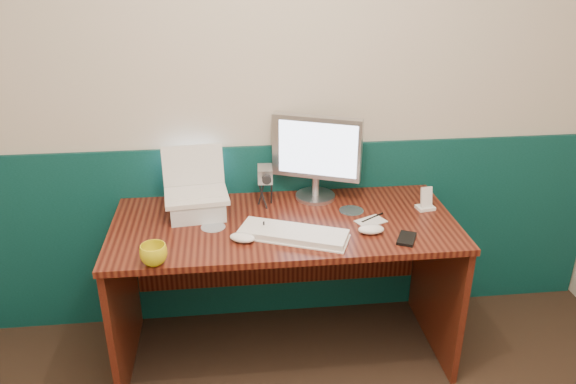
{
  "coord_description": "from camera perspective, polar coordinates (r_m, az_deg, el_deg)",
  "views": [
    {
      "loc": [
        -0.27,
        -0.93,
        1.95
      ],
      "look_at": [
        -0.03,
        1.23,
        0.97
      ],
      "focal_mm": 35.0,
      "sensor_mm": 36.0,
      "label": 1
    }
  ],
  "objects": [
    {
      "name": "papers",
      "position": [
        2.64,
        8.41,
        -2.96
      ],
      "size": [
        0.16,
        0.14,
        0.0
      ],
      "primitive_type": "cube",
      "rotation": [
        0.0,
        0.0,
        0.44
      ],
      "color": "silver",
      "rests_on": "desk"
    },
    {
      "name": "monitor",
      "position": [
        2.77,
        2.87,
        3.56
      ],
      "size": [
        0.46,
        0.28,
        0.44
      ],
      "primitive_type": null,
      "rotation": [
        0.0,
        0.0,
        -0.39
      ],
      "color": "#B4B4B9",
      "rests_on": "desk"
    },
    {
      "name": "music_player",
      "position": [
        2.79,
        13.88,
        -0.49
      ],
      "size": [
        0.06,
        0.04,
        0.1
      ],
      "primitive_type": "cube",
      "rotation": [
        -0.17,
        0.0,
        0.16
      ],
      "color": "white",
      "rests_on": "dock"
    },
    {
      "name": "cd_loose_b",
      "position": [
        2.74,
        6.45,
        -1.88
      ],
      "size": [
        0.12,
        0.12,
        0.0
      ],
      "primitive_type": "cylinder",
      "color": "#B1B9C1",
      "rests_on": "desk"
    },
    {
      "name": "cd_loose_a",
      "position": [
        2.59,
        -7.61,
        -3.55
      ],
      "size": [
        0.11,
        0.11,
        0.0
      ],
      "primitive_type": "cylinder",
      "color": "silver",
      "rests_on": "desk"
    },
    {
      "name": "desk",
      "position": [
        2.8,
        -0.34,
        -9.88
      ],
      "size": [
        1.6,
        0.7,
        0.75
      ],
      "primitive_type": "cube",
      "color": "#330D09",
      "rests_on": "ground"
    },
    {
      "name": "keyboard",
      "position": [
        2.48,
        0.55,
        -4.33
      ],
      "size": [
        0.5,
        0.33,
        0.03
      ],
      "primitive_type": "cube",
      "rotation": [
        0.0,
        0.0,
        -0.39
      ],
      "color": "white",
      "rests_on": "desk"
    },
    {
      "name": "cd_spindle",
      "position": [
        2.52,
        -2.46,
        -3.77
      ],
      "size": [
        0.13,
        0.13,
        0.03
      ],
      "primitive_type": "cylinder",
      "color": "silver",
      "rests_on": "desk"
    },
    {
      "name": "laptop_riser",
      "position": [
        2.69,
        -9.21,
        -1.48
      ],
      "size": [
        0.27,
        0.24,
        0.09
      ],
      "primitive_type": "cube",
      "rotation": [
        0.0,
        0.0,
        0.11
      ],
      "color": "silver",
      "rests_on": "desk"
    },
    {
      "name": "mug",
      "position": [
        2.33,
        -13.49,
        -6.19
      ],
      "size": [
        0.12,
        0.12,
        0.09
      ],
      "primitive_type": "imported",
      "rotation": [
        0.0,
        0.0,
        -0.05
      ],
      "color": "gold",
      "rests_on": "desk"
    },
    {
      "name": "wainscot",
      "position": [
        3.05,
        -0.5,
        -4.13
      ],
      "size": [
        3.48,
        0.02,
        1.0
      ],
      "primitive_type": "cube",
      "color": "#07312E",
      "rests_on": "ground"
    },
    {
      "name": "back_wall",
      "position": [
        2.78,
        -0.58,
        9.71
      ],
      "size": [
        3.5,
        0.04,
        2.5
      ],
      "primitive_type": "cube",
      "color": "beige",
      "rests_on": "ground"
    },
    {
      "name": "pen",
      "position": [
        2.67,
        8.57,
        -2.58
      ],
      "size": [
        0.12,
        0.09,
        0.01
      ],
      "primitive_type": "cylinder",
      "rotation": [
        0.0,
        1.57,
        0.59
      ],
      "color": "black",
      "rests_on": "desk"
    },
    {
      "name": "mouse_left",
      "position": [
        2.45,
        -4.66,
        -4.65
      ],
      "size": [
        0.13,
        0.11,
        0.04
      ],
      "primitive_type": "ellipsoid",
      "rotation": [
        0.0,
        0.0,
        -0.39
      ],
      "color": "white",
      "rests_on": "desk"
    },
    {
      "name": "pda",
      "position": [
        2.51,
        11.96,
        -4.65
      ],
      "size": [
        0.12,
        0.14,
        0.01
      ],
      "primitive_type": "cube",
      "rotation": [
        0.0,
        0.0,
        -0.46
      ],
      "color": "black",
      "rests_on": "desk"
    },
    {
      "name": "camcorder",
      "position": [
        2.73,
        -2.33,
        0.54
      ],
      "size": [
        0.1,
        0.13,
        0.2
      ],
      "primitive_type": null,
      "rotation": [
        0.0,
        0.0,
        -0.05
      ],
      "color": "#A7A8AC",
      "rests_on": "desk"
    },
    {
      "name": "dock",
      "position": [
        2.81,
        13.77,
        -1.54
      ],
      "size": [
        0.09,
        0.07,
        0.02
      ],
      "primitive_type": "cube",
      "rotation": [
        0.0,
        0.0,
        0.16
      ],
      "color": "white",
      "rests_on": "desk"
    },
    {
      "name": "laptop",
      "position": [
        2.63,
        -9.45,
        1.77
      ],
      "size": [
        0.31,
        0.25,
        0.24
      ],
      "primitive_type": null,
      "rotation": [
        0.0,
        0.0,
        0.11
      ],
      "color": "silver",
      "rests_on": "laptop_riser"
    },
    {
      "name": "mouse_right",
      "position": [
        2.53,
        8.44,
        -3.78
      ],
      "size": [
        0.12,
        0.07,
        0.04
      ],
      "primitive_type": "ellipsoid",
      "rotation": [
        0.0,
        0.0,
        -0.03
      ],
      "color": "white",
      "rests_on": "desk"
    }
  ]
}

